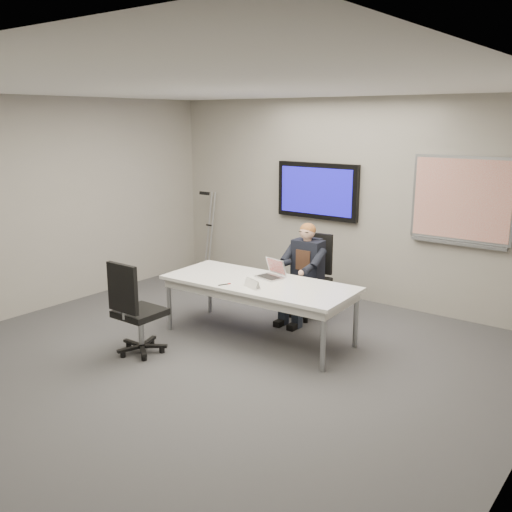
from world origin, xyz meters
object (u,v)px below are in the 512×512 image
Objects in this scene: laptop at (272,273)px; seated_person at (300,283)px; conference_table at (259,288)px; office_chair_far at (310,291)px; office_chair_near at (137,325)px.

seated_person is at bearing 96.99° from laptop.
seated_person reaches higher than conference_table.
laptop reaches higher than conference_table.
office_chair_far is 0.86× the size of seated_person.
office_chair_near is at bearing -126.27° from conference_table.
seated_person is (0.07, 0.78, -0.11)m from conference_table.
office_chair_far is 2.34m from office_chair_near.
conference_table is 0.79m from seated_person.
office_chair_far is 0.88m from laptop.
office_chair_far is (0.06, 1.02, -0.28)m from conference_table.
laptop is (-0.05, -0.54, 0.24)m from seated_person.
laptop is at bearing -119.17° from office_chair_near.
conference_table is 6.68× the size of laptop.
office_chair_near is at bearing -106.09° from laptop.
conference_table is at bearing -96.71° from seated_person.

